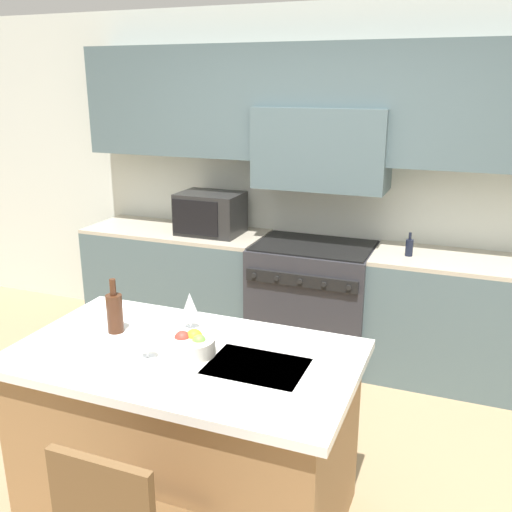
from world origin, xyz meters
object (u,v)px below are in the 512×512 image
(microwave, at_px, (210,213))
(wine_glass_far, at_px, (190,305))
(wine_glass_near, at_px, (146,332))
(wine_bottle, at_px, (115,312))
(fruit_bowl, at_px, (191,344))
(oil_bottle_on_counter, at_px, (409,247))
(range_stove, at_px, (312,302))

(microwave, height_order, wine_glass_far, microwave)
(microwave, xyz_separation_m, wine_glass_near, (0.66, -2.04, -0.06))
(wine_bottle, bearing_deg, fruit_bowl, -9.40)
(wine_glass_near, bearing_deg, fruit_bowl, 35.11)
(microwave, bearing_deg, wine_bottle, -79.21)
(wine_glass_far, xyz_separation_m, oil_bottle_on_counter, (0.90, 1.63, -0.04))
(microwave, xyz_separation_m, wine_glass_far, (0.69, -1.68, -0.06))
(microwave, relative_size, wine_glass_far, 2.57)
(wine_glass_near, distance_m, oil_bottle_on_counter, 2.20)
(wine_bottle, xyz_separation_m, wine_glass_far, (0.34, 0.17, 0.03))
(range_stove, relative_size, fruit_bowl, 4.05)
(wine_glass_near, distance_m, fruit_bowl, 0.22)
(microwave, bearing_deg, wine_glass_near, -72.08)
(range_stove, distance_m, wine_glass_near, 2.12)
(microwave, relative_size, fruit_bowl, 2.19)
(oil_bottle_on_counter, bearing_deg, microwave, 178.26)
(wine_glass_near, bearing_deg, oil_bottle_on_counter, 64.96)
(wine_glass_near, relative_size, fruit_bowl, 0.85)
(wine_bottle, bearing_deg, oil_bottle_on_counter, 55.45)
(microwave, distance_m, wine_glass_near, 2.15)
(microwave, height_order, wine_glass_near, microwave)
(microwave, xyz_separation_m, fruit_bowl, (0.83, -1.93, -0.15))
(range_stove, height_order, oil_bottle_on_counter, oil_bottle_on_counter)
(wine_glass_near, height_order, fruit_bowl, wine_glass_near)
(range_stove, height_order, fruit_bowl, fruit_bowl)
(wine_bottle, distance_m, oil_bottle_on_counter, 2.19)
(range_stove, height_order, wine_glass_far, wine_glass_far)
(oil_bottle_on_counter, bearing_deg, fruit_bowl, -112.21)
(range_stove, xyz_separation_m, microwave, (-0.88, 0.02, 0.64))
(wine_glass_far, bearing_deg, wine_bottle, -152.97)
(range_stove, xyz_separation_m, wine_glass_far, (-0.19, -1.66, 0.57))
(wine_glass_far, bearing_deg, wine_glass_near, -94.73)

